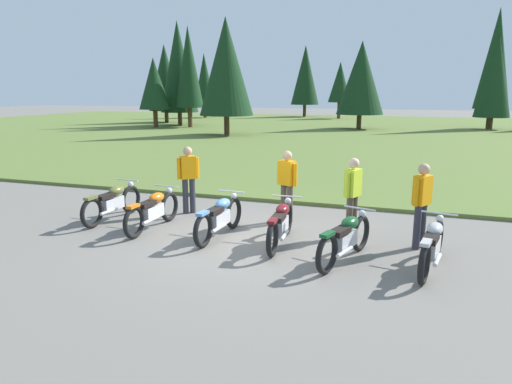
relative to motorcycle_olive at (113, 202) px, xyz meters
name	(u,v)px	position (x,y,z in m)	size (l,w,h in m)	color
ground_plane	(247,241)	(3.52, -0.46, -0.44)	(140.00, 140.00, 0.00)	slate
grass_moorland	(367,133)	(3.52, 24.84, -0.39)	(80.00, 44.00, 0.10)	#5B7033
forest_treeline	(317,73)	(-1.28, 30.22, 4.00)	(37.51, 26.51, 9.02)	#47331E
motorcycle_olive	(113,202)	(0.00, 0.00, 0.00)	(0.62, 2.10, 0.88)	black
motorcycle_orange	(153,210)	(1.29, -0.34, 0.00)	(0.62, 2.10, 0.88)	black
motorcycle_sky_blue	(220,217)	(2.91, -0.40, 0.00)	(0.62, 2.10, 0.88)	black
motorcycle_maroon	(281,223)	(4.24, -0.46, 0.00)	(0.62, 2.10, 0.88)	black
motorcycle_british_green	(345,238)	(5.59, -0.97, 0.00)	(0.83, 2.04, 0.88)	black
motorcycle_silver	(432,245)	(7.04, -0.88, 0.00)	(0.66, 2.08, 0.88)	black
rider_near_row_end	(422,201)	(6.84, 0.21, 0.51)	(0.37, 0.49, 1.67)	#2D2D38
rider_checking_bike	(188,176)	(1.41, 1.15, 0.51)	(0.44, 0.40, 1.67)	#2D2D38
rider_in_hivis_vest	(353,193)	(5.51, 0.51, 0.51)	(0.34, 0.52, 1.67)	#4C4233
rider_with_back_turned	(287,182)	(3.93, 1.18, 0.51)	(0.51, 0.34, 1.67)	#4C4233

